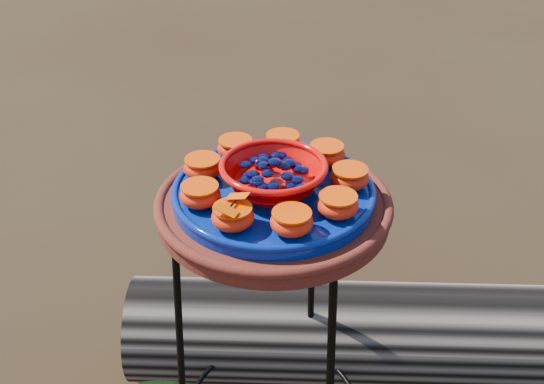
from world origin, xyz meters
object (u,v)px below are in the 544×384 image
at_px(terracotta_saucer, 273,208).
at_px(red_bowl, 273,177).
at_px(driftwood_log, 413,335).
at_px(plant_stand, 273,345).
at_px(cobalt_plate, 273,194).

bearing_deg(terracotta_saucer, red_bowl, 0.00).
xyz_separation_m(terracotta_saucer, red_bowl, (0.00, 0.00, 0.07)).
height_order(red_bowl, driftwood_log, red_bowl).
height_order(plant_stand, cobalt_plate, cobalt_plate).
distance_m(plant_stand, cobalt_plate, 0.40).
bearing_deg(red_bowl, plant_stand, 0.00).
bearing_deg(driftwood_log, red_bowl, -120.17).
distance_m(plant_stand, driftwood_log, 0.50).
bearing_deg(terracotta_saucer, cobalt_plate, 0.00).
xyz_separation_m(plant_stand, cobalt_plate, (0.00, 0.00, 0.40)).
bearing_deg(plant_stand, driftwood_log, 59.83).
xyz_separation_m(plant_stand, red_bowl, (0.00, 0.00, 0.44)).
height_order(cobalt_plate, driftwood_log, cobalt_plate).
relative_size(plant_stand, red_bowl, 3.62).
height_order(plant_stand, driftwood_log, plant_stand).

